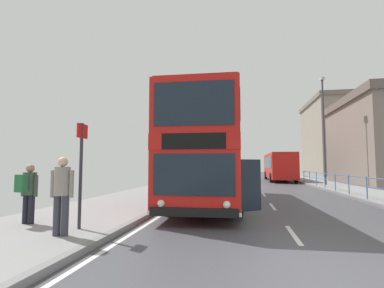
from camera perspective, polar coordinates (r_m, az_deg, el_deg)
The scene contains 9 objects.
ground at distance 5.11m, azimuth 16.46°, elevation -23.16°, with size 15.80×140.00×0.20m.
double_decker_bus_main at distance 13.21m, azimuth 3.80°, elevation -1.94°, with size 3.48×11.42×4.29m.
background_bus_far_lane at distance 32.93m, azimuth 17.15°, elevation -4.28°, with size 2.66×10.80×2.97m.
pedestrian_railing_far_kerb at distance 17.55m, azimuth 29.13°, elevation -6.58°, with size 0.05×22.56×1.05m.
pedestrian_with_backpack at distance 8.86m, azimuth -30.23°, elevation -7.90°, with size 0.55×0.56×1.59m.
pedestrian_companion at distance 7.06m, azimuth -24.85°, elevation -8.59°, with size 0.55×0.37×1.75m.
bus_stop_sign_near at distance 7.61m, azimuth -21.53°, elevation -3.60°, with size 0.08×0.44×2.63m.
street_lamp_far_side at distance 25.67m, azimuth 25.09°, elevation 3.88°, with size 0.28×0.60×8.85m.
background_building_01 at distance 55.11m, azimuth 29.18°, elevation 1.18°, with size 13.06×15.56×12.90m.
Camera 1 is at (-1.22, -4.81, 1.70)m, focal length 26.36 mm.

